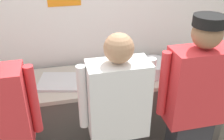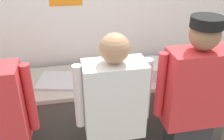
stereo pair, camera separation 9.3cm
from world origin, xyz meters
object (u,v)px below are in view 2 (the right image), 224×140
at_px(chef_far_right, 191,111).
at_px(ramekin_orange_sauce, 86,68).
at_px(mixing_bowl_steel, 154,68).
at_px(ramekin_green_sauce, 108,67).
at_px(plate_stack_front, 114,75).
at_px(sheet_tray, 62,81).
at_px(chefs_knife, 195,64).
at_px(chef_center, 114,124).
at_px(plate_stack_rear, 7,83).

relative_size(chef_far_right, ramekin_orange_sauce, 18.96).
relative_size(mixing_bowl_steel, ramekin_green_sauce, 3.65).
relative_size(chef_far_right, ramekin_green_sauce, 17.63).
relative_size(plate_stack_front, mixing_bowl_steel, 0.68).
bearing_deg(ramekin_green_sauce, sheet_tray, -159.75).
bearing_deg(chef_far_right, chefs_knife, 60.84).
relative_size(mixing_bowl_steel, chefs_knife, 1.29).
bearing_deg(sheet_tray, mixing_bowl_steel, -1.02).
height_order(chef_far_right, ramekin_orange_sauce, chef_far_right).
relative_size(ramekin_orange_sauce, chefs_knife, 0.33).
distance_m(chef_far_right, plate_stack_front, 0.86).
xyz_separation_m(chef_center, ramekin_green_sauce, (0.10, 0.86, 0.07)).
height_order(mixing_bowl_steel, ramekin_orange_sauce, mixing_bowl_steel).
height_order(sheet_tray, chefs_knife, sheet_tray).
bearing_deg(ramekin_orange_sauce, mixing_bowl_steel, -17.34).
xyz_separation_m(plate_stack_front, ramekin_green_sauce, (-0.02, 0.20, 0.00)).
height_order(chef_center, plate_stack_front, chef_center).
bearing_deg(mixing_bowl_steel, plate_stack_rear, 179.06).
bearing_deg(chefs_knife, ramekin_green_sauce, 174.49).
height_order(chef_far_right, plate_stack_rear, chef_far_right).
distance_m(plate_stack_rear, mixing_bowl_steel, 1.47).
relative_size(chef_far_right, plate_stack_rear, 6.87).
relative_size(mixing_bowl_steel, ramekin_orange_sauce, 3.92).
xyz_separation_m(chef_far_right, sheet_tray, (-1.04, 0.71, -0.00)).
bearing_deg(chef_far_right, ramekin_green_sauce, 120.85).
relative_size(sheet_tray, chefs_knife, 1.61).
relative_size(mixing_bowl_steel, sheet_tray, 0.80).
bearing_deg(ramekin_green_sauce, plate_stack_rear, -170.03).
height_order(ramekin_orange_sauce, chefs_knife, ramekin_orange_sauce).
relative_size(chef_center, ramekin_orange_sauce, 17.99).
bearing_deg(ramekin_green_sauce, plate_stack_front, -83.24).
distance_m(chef_far_right, mixing_bowl_steel, 0.70).
xyz_separation_m(chef_far_right, plate_stack_front, (-0.51, 0.69, 0.01)).
bearing_deg(plate_stack_rear, chef_far_right, -24.71).
distance_m(chef_center, mixing_bowl_steel, 0.87).
bearing_deg(chef_center, ramekin_orange_sauce, 98.92).
relative_size(plate_stack_front, ramekin_orange_sauce, 2.67).
bearing_deg(chefs_knife, chef_center, -144.65).
relative_size(chef_far_right, sheet_tray, 3.86).
bearing_deg(chefs_knife, plate_stack_front, -173.46).
bearing_deg(plate_stack_front, sheet_tray, 178.09).
bearing_deg(chef_center, sheet_tray, 120.56).
distance_m(sheet_tray, chefs_knife, 1.48).
distance_m(sheet_tray, ramekin_green_sauce, 0.54).
bearing_deg(sheet_tray, plate_stack_front, -1.91).
relative_size(plate_stack_front, chefs_knife, 0.88).
xyz_separation_m(plate_stack_front, ramekin_orange_sauce, (-0.27, 0.22, -0.00)).
relative_size(chef_far_right, plate_stack_front, 7.09).
distance_m(plate_stack_front, chefs_knife, 0.96).
bearing_deg(sheet_tray, chef_center, -59.44).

